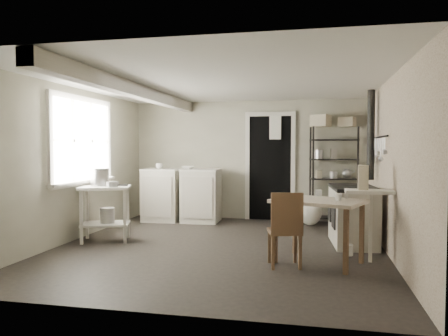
% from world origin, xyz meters
% --- Properties ---
extents(floor, '(5.00, 5.00, 0.00)m').
position_xyz_m(floor, '(0.00, 0.00, 0.00)').
color(floor, black).
rests_on(floor, ground).
extents(ceiling, '(5.00, 5.00, 0.00)m').
position_xyz_m(ceiling, '(0.00, 0.00, 2.30)').
color(ceiling, silver).
rests_on(ceiling, wall_back).
extents(wall_back, '(4.50, 0.02, 2.30)m').
position_xyz_m(wall_back, '(0.00, 2.50, 1.15)').
color(wall_back, '#ABA792').
rests_on(wall_back, ground).
extents(wall_front, '(4.50, 0.02, 2.30)m').
position_xyz_m(wall_front, '(0.00, -2.50, 1.15)').
color(wall_front, '#ABA792').
rests_on(wall_front, ground).
extents(wall_left, '(0.02, 5.00, 2.30)m').
position_xyz_m(wall_left, '(-2.25, 0.00, 1.15)').
color(wall_left, '#ABA792').
rests_on(wall_left, ground).
extents(wall_right, '(0.02, 5.00, 2.30)m').
position_xyz_m(wall_right, '(2.25, 0.00, 1.15)').
color(wall_right, '#ABA792').
rests_on(wall_right, ground).
extents(window, '(0.12, 1.76, 1.28)m').
position_xyz_m(window, '(-2.22, 0.20, 1.50)').
color(window, silver).
rests_on(window, wall_left).
extents(doorway, '(0.96, 0.10, 2.08)m').
position_xyz_m(doorway, '(0.45, 2.47, 1.00)').
color(doorway, silver).
rests_on(doorway, ground).
extents(ceiling_beam, '(0.18, 5.00, 0.18)m').
position_xyz_m(ceiling_beam, '(-1.20, 0.00, 2.20)').
color(ceiling_beam, silver).
rests_on(ceiling_beam, ceiling).
extents(wallpaper_panel, '(0.01, 5.00, 2.30)m').
position_xyz_m(wallpaper_panel, '(2.24, 0.00, 1.15)').
color(wallpaper_panel, '#B8AA95').
rests_on(wallpaper_panel, wall_right).
extents(utensil_rail, '(0.06, 1.20, 0.44)m').
position_xyz_m(utensil_rail, '(2.19, 0.60, 1.55)').
color(utensil_rail, '#B9B9BB').
rests_on(utensil_rail, wall_right).
extents(prep_table, '(0.84, 0.71, 0.82)m').
position_xyz_m(prep_table, '(-1.76, 0.06, 0.40)').
color(prep_table, silver).
rests_on(prep_table, ground).
extents(stockpot, '(0.33, 0.33, 0.29)m').
position_xyz_m(stockpot, '(-1.87, 0.09, 0.94)').
color(stockpot, '#B9B9BB').
rests_on(stockpot, prep_table).
extents(saucepan, '(0.19, 0.19, 0.10)m').
position_xyz_m(saucepan, '(-1.61, -0.02, 0.85)').
color(saucepan, '#B9B9BB').
rests_on(saucepan, prep_table).
extents(bucket, '(0.28, 0.28, 0.23)m').
position_xyz_m(bucket, '(-1.73, 0.05, 0.39)').
color(bucket, '#B9B9BB').
rests_on(bucket, prep_table).
extents(base_cabinets, '(1.53, 0.70, 0.99)m').
position_xyz_m(base_cabinets, '(-1.18, 1.99, 0.46)').
color(base_cabinets, beige).
rests_on(base_cabinets, ground).
extents(mixing_bowl, '(0.32, 0.32, 0.07)m').
position_xyz_m(mixing_bowl, '(-1.03, 1.92, 0.96)').
color(mixing_bowl, white).
rests_on(mixing_bowl, base_cabinets).
extents(counter_cup, '(0.17, 0.17, 0.11)m').
position_xyz_m(counter_cup, '(-1.57, 1.85, 0.97)').
color(counter_cup, white).
rests_on(counter_cup, base_cabinets).
extents(shelf_rack, '(0.89, 0.48, 1.78)m').
position_xyz_m(shelf_rack, '(1.63, 2.31, 0.95)').
color(shelf_rack, black).
rests_on(shelf_rack, ground).
extents(shelf_jar, '(0.10, 0.10, 0.19)m').
position_xyz_m(shelf_jar, '(1.34, 2.28, 1.37)').
color(shelf_jar, white).
rests_on(shelf_jar, shelf_rack).
extents(storage_box_a, '(0.39, 0.37, 0.21)m').
position_xyz_m(storage_box_a, '(1.39, 2.25, 2.01)').
color(storage_box_a, beige).
rests_on(storage_box_a, shelf_rack).
extents(storage_box_b, '(0.33, 0.32, 0.17)m').
position_xyz_m(storage_box_b, '(1.87, 2.35, 1.99)').
color(storage_box_b, beige).
rests_on(storage_box_b, shelf_rack).
extents(stove, '(0.68, 1.11, 0.84)m').
position_xyz_m(stove, '(1.84, 0.59, 0.44)').
color(stove, beige).
rests_on(stove, ground).
extents(stovepipe, '(0.12, 0.12, 1.46)m').
position_xyz_m(stovepipe, '(2.13, 1.08, 1.59)').
color(stovepipe, black).
rests_on(stovepipe, stove).
extents(side_ledge, '(0.58, 0.32, 0.88)m').
position_xyz_m(side_ledge, '(1.95, -0.40, 0.43)').
color(side_ledge, silver).
rests_on(side_ledge, ground).
extents(oats_box, '(0.13, 0.20, 0.30)m').
position_xyz_m(oats_box, '(1.88, -0.36, 1.01)').
color(oats_box, beige).
rests_on(oats_box, side_ledge).
extents(work_table, '(1.21, 1.05, 0.77)m').
position_xyz_m(work_table, '(1.35, -0.57, 0.38)').
color(work_table, beige).
rests_on(work_table, ground).
extents(table_cup, '(0.11, 0.11, 0.09)m').
position_xyz_m(table_cup, '(1.57, -0.66, 0.80)').
color(table_cup, white).
rests_on(table_cup, work_table).
extents(chair, '(0.45, 0.46, 0.89)m').
position_xyz_m(chair, '(0.96, -0.80, 0.48)').
color(chair, '#513722').
rests_on(chair, ground).
extents(flour_sack, '(0.51, 0.47, 0.50)m').
position_xyz_m(flour_sack, '(1.22, 2.02, 0.24)').
color(flour_sack, white).
rests_on(flour_sack, ground).
extents(floor_crock, '(0.14, 0.14, 0.14)m').
position_xyz_m(floor_crock, '(1.74, -0.11, 0.07)').
color(floor_crock, white).
rests_on(floor_crock, ground).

